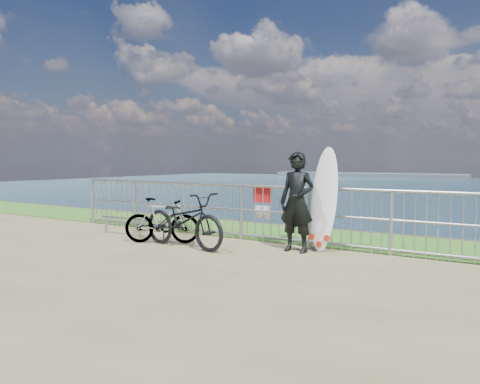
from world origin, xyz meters
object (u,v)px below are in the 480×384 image
Objects in this scene: surfer at (297,202)px; bicycle_far at (162,221)px; bicycle_near at (184,220)px; surfboard at (324,203)px.

bicycle_far is (-2.58, -0.64, -0.44)m from surfer.
bicycle_near is at bearing -156.06° from surfer.
bicycle_far is (-2.93, -1.00, -0.42)m from surfboard.
surfer is at bearing -135.32° from surfboard.
surfboard is (0.36, 0.35, -0.02)m from surfer.
surfboard is 1.27× the size of bicycle_far.
surfboard reaches higher than bicycle_near.
bicycle_far is (-0.65, 0.13, -0.07)m from bicycle_near.
surfer reaches higher than bicycle_far.
surfer is 0.50m from surfboard.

